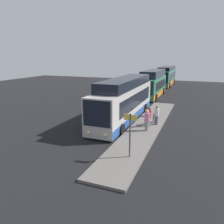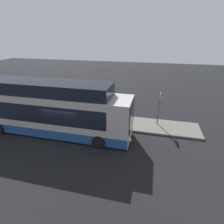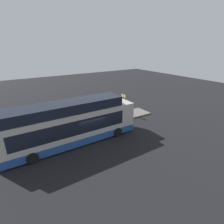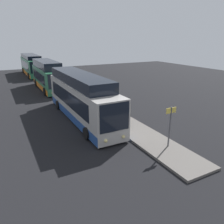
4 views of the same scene
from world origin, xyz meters
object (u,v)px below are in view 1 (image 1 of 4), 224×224
at_px(passenger_with_bags, 149,116).
at_px(suitcase, 154,119).
at_px(trash_bin, 147,113).
at_px(bus_lead, 124,101).
at_px(passenger_boarding, 157,115).
at_px(bus_third, 166,77).
at_px(bus_second, 153,85).
at_px(passenger_waiting, 147,120).
at_px(sign_post, 130,130).

relative_size(passenger_with_bags, suitcase, 1.79).
bearing_deg(trash_bin, bus_lead, -56.12).
bearing_deg(passenger_boarding, trash_bin, 84.27).
height_order(bus_third, suitcase, bus_third).
bearing_deg(passenger_boarding, bus_second, 66.55).
relative_size(bus_lead, passenger_waiting, 7.12).
height_order(bus_second, passenger_with_bags, bus_second).
xyz_separation_m(sign_post, trash_bin, (-9.52, -1.12, -1.39)).
bearing_deg(passenger_waiting, bus_lead, 67.48).
bearing_deg(bus_second, passenger_waiting, 10.04).
relative_size(bus_third, passenger_waiting, 7.08).
xyz_separation_m(bus_lead, passenger_waiting, (3.02, 2.97, -0.73)).
height_order(passenger_boarding, passenger_with_bags, passenger_with_bags).
height_order(bus_lead, sign_post, bus_lead).
bearing_deg(sign_post, passenger_with_bags, -178.28).
height_order(bus_lead, passenger_waiting, bus_lead).
bearing_deg(bus_third, bus_lead, 0.00).
height_order(bus_lead, trash_bin, bus_lead).
relative_size(passenger_waiting, suitcase, 1.80).
bearing_deg(bus_second, trash_bin, 9.03).
distance_m(suitcase, sign_post, 7.73).
height_order(bus_third, passenger_waiting, bus_third).
relative_size(bus_lead, passenger_boarding, 7.32).
relative_size(passenger_waiting, sign_post, 0.64).
bearing_deg(bus_third, bus_second, 0.00).
bearing_deg(bus_third, suitcase, 6.11).
bearing_deg(bus_second, suitcase, 12.17).
bearing_deg(bus_lead, bus_third, -180.00).
bearing_deg(passenger_boarding, suitcase, 85.24).
height_order(bus_second, suitcase, bus_second).
relative_size(bus_lead, sign_post, 4.59).
bearing_deg(passenger_with_bags, suitcase, 80.03).
xyz_separation_m(bus_second, trash_bin, (12.44, 1.98, -1.30)).
xyz_separation_m(bus_lead, passenger_boarding, (1.06, 3.39, -0.76)).
bearing_deg(passenger_with_bags, sign_post, -89.81).
bearing_deg(suitcase, passenger_boarding, 31.57).
distance_m(passenger_boarding, passenger_waiting, 2.00).
relative_size(suitcase, sign_post, 0.36).
relative_size(passenger_boarding, trash_bin, 2.65).
height_order(bus_second, trash_bin, bus_second).
bearing_deg(bus_third, passenger_waiting, 5.41).
xyz_separation_m(bus_third, passenger_boarding, (29.39, 3.39, -0.73)).
bearing_deg(passenger_waiting, sign_post, -155.67).
xyz_separation_m(passenger_boarding, passenger_with_bags, (0.79, -0.49, 0.05)).
bearing_deg(bus_third, passenger_boarding, 6.58).
xyz_separation_m(bus_second, suitcase, (14.35, 3.09, -1.26)).
height_order(bus_second, passenger_waiting, bus_second).
distance_m(suitcase, trash_bin, 2.21).
height_order(bus_lead, passenger_with_bags, bus_lead).
relative_size(bus_second, passenger_with_bags, 5.93).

